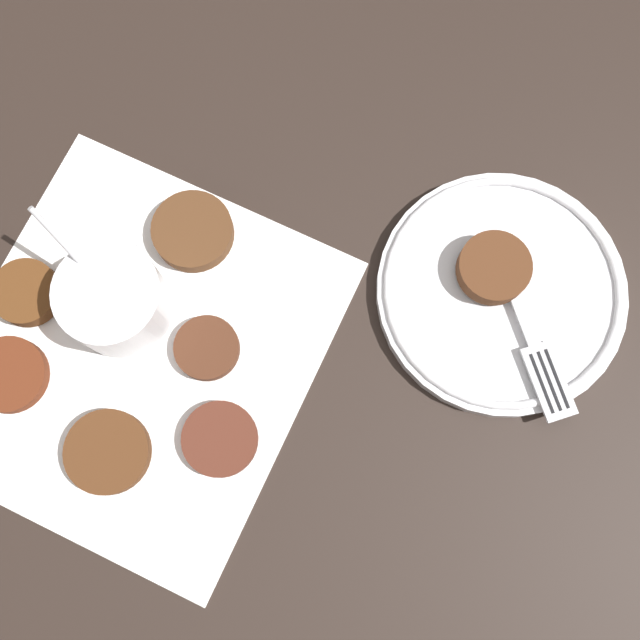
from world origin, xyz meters
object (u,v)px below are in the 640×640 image
(serving_plate, at_px, (502,292))
(fork, at_px, (534,344))
(sauce_bowl, at_px, (116,301))
(fritter_on_plate, at_px, (494,268))

(serving_plate, height_order, fork, fork)
(sauce_bowl, height_order, fork, sauce_bowl)
(sauce_bowl, xyz_separation_m, serving_plate, (0.19, -0.30, -0.02))
(fork, bearing_deg, fritter_on_plate, 56.53)
(serving_plate, distance_m, fritter_on_plate, 0.03)
(serving_plate, bearing_deg, sauce_bowl, 122.04)
(fork, bearing_deg, sauce_bowl, 114.06)
(serving_plate, bearing_deg, fritter_on_plate, 63.01)
(sauce_bowl, xyz_separation_m, fork, (0.15, -0.35, -0.01))
(serving_plate, distance_m, fork, 0.06)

